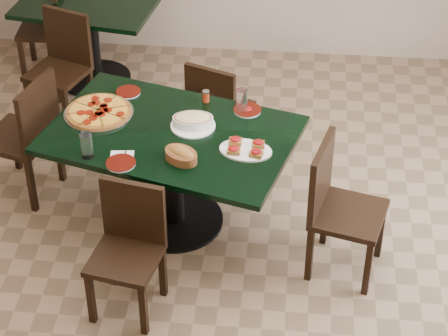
# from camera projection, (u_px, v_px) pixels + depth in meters

# --- Properties ---
(floor) EXTENTS (5.50, 5.50, 0.00)m
(floor) POSITION_uv_depth(u_px,v_px,m) (225.00, 257.00, 5.76)
(floor) COLOR #7E6349
(floor) RESTS_ON ground
(main_table) EXTENTS (1.77, 1.39, 0.75)m
(main_table) POSITION_uv_depth(u_px,v_px,m) (172.00, 155.00, 5.70)
(main_table) COLOR black
(main_table) RESTS_ON floor
(back_table) EXTENTS (1.21, 0.96, 0.75)m
(back_table) POSITION_uv_depth(u_px,v_px,m) (91.00, 26.00, 7.21)
(back_table) COLOR black
(back_table) RESTS_ON floor
(chair_far) EXTENTS (0.51, 0.51, 0.83)m
(chair_far) POSITION_uv_depth(u_px,v_px,m) (217.00, 107.00, 6.35)
(chair_far) COLOR black
(chair_far) RESTS_ON floor
(chair_near) EXTENTS (0.46, 0.46, 0.85)m
(chair_near) POSITION_uv_depth(u_px,v_px,m) (129.00, 242.00, 5.17)
(chair_near) COLOR black
(chair_near) RESTS_ON floor
(chair_right) EXTENTS (0.53, 0.53, 0.92)m
(chair_right) POSITION_uv_depth(u_px,v_px,m) (336.00, 202.00, 5.40)
(chair_right) COLOR black
(chair_right) RESTS_ON floor
(chair_left) EXTENTS (0.54, 0.54, 0.94)m
(chair_left) POSITION_uv_depth(u_px,v_px,m) (28.00, 131.00, 5.99)
(chair_left) COLOR black
(chair_left) RESTS_ON floor
(back_chair_near) EXTENTS (0.53, 0.53, 0.88)m
(back_chair_near) POSITION_uv_depth(u_px,v_px,m) (62.00, 61.00, 6.82)
(back_chair_near) COLOR black
(back_chair_near) RESTS_ON floor
(back_chair_left) EXTENTS (0.41, 0.41, 0.85)m
(back_chair_left) POSITION_uv_depth(u_px,v_px,m) (51.00, 22.00, 7.37)
(back_chair_left) COLOR black
(back_chair_left) RESTS_ON floor
(pepperoni_pizza) EXTENTS (0.46, 0.46, 0.04)m
(pepperoni_pizza) POSITION_uv_depth(u_px,v_px,m) (99.00, 112.00, 5.75)
(pepperoni_pizza) COLOR #BBBAC1
(pepperoni_pizza) RESTS_ON main_table
(lasagna_casserole) EXTENTS (0.29, 0.29, 0.09)m
(lasagna_casserole) POSITION_uv_depth(u_px,v_px,m) (193.00, 121.00, 5.62)
(lasagna_casserole) COLOR white
(lasagna_casserole) RESTS_ON main_table
(bread_basket) EXTENTS (0.28, 0.26, 0.10)m
(bread_basket) POSITION_uv_depth(u_px,v_px,m) (181.00, 155.00, 5.33)
(bread_basket) COLOR brown
(bread_basket) RESTS_ON main_table
(bruschetta_platter) EXTENTS (0.37, 0.29, 0.05)m
(bruschetta_platter) POSITION_uv_depth(u_px,v_px,m) (246.00, 148.00, 5.41)
(bruschetta_platter) COLOR white
(bruschetta_platter) RESTS_ON main_table
(side_plate_near) EXTENTS (0.18, 0.18, 0.02)m
(side_plate_near) POSITION_uv_depth(u_px,v_px,m) (121.00, 163.00, 5.32)
(side_plate_near) COLOR white
(side_plate_near) RESTS_ON main_table
(side_plate_far_r) EXTENTS (0.19, 0.19, 0.03)m
(side_plate_far_r) POSITION_uv_depth(u_px,v_px,m) (247.00, 110.00, 5.78)
(side_plate_far_r) COLOR white
(side_plate_far_r) RESTS_ON main_table
(side_plate_far_l) EXTENTS (0.17, 0.17, 0.02)m
(side_plate_far_l) POSITION_uv_depth(u_px,v_px,m) (128.00, 92.00, 5.96)
(side_plate_far_l) COLOR white
(side_plate_far_l) RESTS_ON main_table
(napkin_setting) EXTENTS (0.16, 0.16, 0.01)m
(napkin_setting) POSITION_uv_depth(u_px,v_px,m) (122.00, 158.00, 5.37)
(napkin_setting) COLOR white
(napkin_setting) RESTS_ON main_table
(water_glass_a) EXTENTS (0.08, 0.08, 0.17)m
(water_glass_a) POSITION_uv_depth(u_px,v_px,m) (242.00, 101.00, 5.74)
(water_glass_a) COLOR white
(water_glass_a) RESTS_ON main_table
(water_glass_b) EXTENTS (0.08, 0.08, 0.17)m
(water_glass_b) POSITION_uv_depth(u_px,v_px,m) (87.00, 145.00, 5.34)
(water_glass_b) COLOR white
(water_glass_b) RESTS_ON main_table
(pepper_shaker) EXTENTS (0.05, 0.05, 0.08)m
(pepper_shaker) POSITION_uv_depth(u_px,v_px,m) (206.00, 96.00, 5.86)
(pepper_shaker) COLOR #A83611
(pepper_shaker) RESTS_ON main_table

